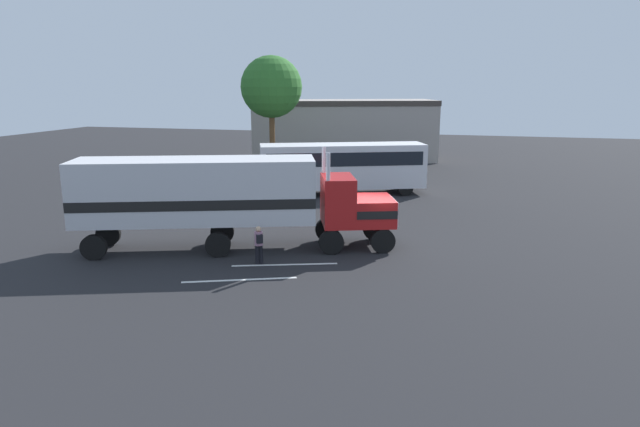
% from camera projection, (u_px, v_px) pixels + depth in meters
% --- Properties ---
extents(ground_plane, '(120.00, 120.00, 0.00)m').
position_uv_depth(ground_plane, '(369.00, 247.00, 26.11)').
color(ground_plane, '#232326').
extents(lane_stripe_near, '(4.21, 1.60, 0.01)m').
position_uv_depth(lane_stripe_near, '(285.00, 265.00, 23.56)').
color(lane_stripe_near, silver).
rests_on(lane_stripe_near, ground_plane).
extents(lane_stripe_mid, '(4.14, 1.80, 0.01)m').
position_uv_depth(lane_stripe_mid, '(240.00, 280.00, 21.74)').
color(lane_stripe_mid, silver).
rests_on(lane_stripe_mid, ground_plane).
extents(semi_truck, '(14.16, 7.16, 4.50)m').
position_uv_depth(semi_truck, '(221.00, 195.00, 25.16)').
color(semi_truck, '#B21919').
rests_on(semi_truck, ground_plane).
extents(person_bystander, '(0.43, 0.48, 1.63)m').
position_uv_depth(person_bystander, '(259.00, 244.00, 23.45)').
color(person_bystander, black).
rests_on(person_bystander, ground_plane).
extents(parked_bus, '(11.15, 6.52, 3.40)m').
position_uv_depth(parked_bus, '(343.00, 164.00, 38.07)').
color(parked_bus, silver).
rests_on(parked_bus, ground_plane).
extents(parked_car, '(4.75, 3.48, 1.57)m').
position_uv_depth(parked_car, '(174.00, 178.00, 40.05)').
color(parked_car, black).
rests_on(parked_car, ground_plane).
extents(tree_left, '(4.84, 4.84, 9.51)m').
position_uv_depth(tree_left, '(271.00, 87.00, 44.31)').
color(tree_left, brown).
rests_on(tree_left, ground_plane).
extents(building_backdrop, '(18.52, 11.60, 5.79)m').
position_uv_depth(building_backdrop, '(343.00, 128.00, 54.65)').
color(building_backdrop, '#9E938C').
rests_on(building_backdrop, ground_plane).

